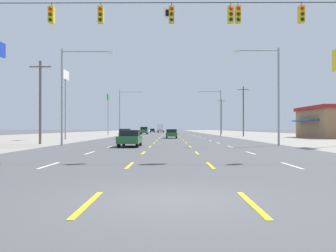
{
  "coord_description": "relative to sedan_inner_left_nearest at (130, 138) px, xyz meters",
  "views": [
    {
      "loc": [
        0.01,
        -7.77,
        1.62
      ],
      "look_at": [
        -0.35,
        49.45,
        1.99
      ],
      "focal_mm": 36.52,
      "sensor_mm": 36.0,
      "label": 1
    }
  ],
  "objects": [
    {
      "name": "ground_plane",
      "position": [
        3.51,
        43.86,
        -0.76
      ],
      "size": [
        572.0,
        572.0,
        0.0
      ],
      "primitive_type": "plane",
      "color": "#4C4C4F"
    },
    {
      "name": "lot_apron_left",
      "position": [
        -21.24,
        43.86,
        -0.75
      ],
      "size": [
        28.0,
        440.0,
        0.01
      ],
      "primitive_type": "cube",
      "color": "gray",
      "rests_on": "ground"
    },
    {
      "name": "lot_apron_right",
      "position": [
        28.26,
        43.86,
        -0.75
      ],
      "size": [
        28.0,
        440.0,
        0.01
      ],
      "primitive_type": "cube",
      "color": "gray",
      "rests_on": "ground"
    },
    {
      "name": "lane_markings",
      "position": [
        3.51,
        82.36,
        -0.75
      ],
      "size": [
        10.64,
        227.6,
        0.01
      ],
      "color": "white",
      "rests_on": "ground"
    },
    {
      "name": "signal_span_wire",
      "position": [
        3.71,
        -11.19,
        5.09
      ],
      "size": [
        27.04,
        0.53,
        9.6
      ],
      "color": "brown",
      "rests_on": "ground"
    },
    {
      "name": "sedan_inner_left_nearest",
      "position": [
        0.0,
        0.0,
        0.0
      ],
      "size": [
        1.8,
        4.5,
        1.46
      ],
      "color": "#235B2D",
      "rests_on": "ground"
    },
    {
      "name": "hatchback_far_left_near",
      "position": [
        -3.3,
        22.1,
        0.03
      ],
      "size": [
        1.72,
        3.9,
        1.54
      ],
      "color": "silver",
      "rests_on": "ground"
    },
    {
      "name": "sedan_center_turn_mid",
      "position": [
        3.74,
        25.27,
        0.0
      ],
      "size": [
        1.8,
        4.5,
        1.46
      ],
      "color": "#235B2D",
      "rests_on": "ground"
    },
    {
      "name": "suv_far_left_midfar",
      "position": [
        -3.45,
        61.54,
        0.27
      ],
      "size": [
        1.98,
        4.9,
        1.98
      ],
      "color": "#235B2D",
      "rests_on": "ground"
    },
    {
      "name": "box_truck_inner_left_far",
      "position": [
        -0.16,
        102.36,
        1.08
      ],
      "size": [
        2.4,
        7.2,
        3.23
      ],
      "color": "#4C196B",
      "rests_on": "ground"
    },
    {
      "name": "sedan_far_left_farther",
      "position": [
        -3.4,
        104.04,
        0.0
      ],
      "size": [
        1.8,
        4.5,
        1.46
      ],
      "color": "navy",
      "rests_on": "ground"
    },
    {
      "name": "pole_sign_left_row_1",
      "position": [
        -11.6,
        19.19,
        6.83
      ],
      "size": [
        0.24,
        2.58,
        9.96
      ],
      "color": "gray",
      "rests_on": "ground"
    },
    {
      "name": "pole_sign_left_row_2",
      "position": [
        -11.11,
        50.32,
        6.22
      ],
      "size": [
        0.24,
        1.82,
        9.61
      ],
      "color": "gray",
      "rests_on": "ground"
    },
    {
      "name": "streetlight_left_row_0",
      "position": [
        -6.07,
        1.99,
        4.63
      ],
      "size": [
        4.92,
        0.26,
        9.07
      ],
      "color": "gray",
      "rests_on": "ground"
    },
    {
      "name": "streetlight_right_row_0",
      "position": [
        13.18,
        1.99,
        4.6
      ],
      "size": [
        4.34,
        0.26,
        9.14
      ],
      "color": "gray",
      "rests_on": "ground"
    },
    {
      "name": "streetlight_left_row_1",
      "position": [
        -6.04,
        38.51,
        4.7
      ],
      "size": [
        5.13,
        0.26,
        9.17
      ],
      "color": "gray",
      "rests_on": "ground"
    },
    {
      "name": "streetlight_right_row_1",
      "position": [
        13.13,
        38.51,
        4.71
      ],
      "size": [
        4.72,
        0.26,
        9.27
      ],
      "color": "gray",
      "rests_on": "ground"
    },
    {
      "name": "utility_pole_left_row_0",
      "position": [
        -9.73,
        4.75,
        3.68
      ],
      "size": [
        2.2,
        0.26,
        8.49
      ],
      "color": "brown",
      "rests_on": "ground"
    },
    {
      "name": "utility_pole_right_row_1",
      "position": [
        17.9,
        37.12,
        4.34
      ],
      "size": [
        2.2,
        0.26,
        9.8
      ],
      "color": "brown",
      "rests_on": "ground"
    },
    {
      "name": "utility_pole_right_row_2",
      "position": [
        18.21,
        67.8,
        4.46
      ],
      "size": [
        2.2,
        0.26,
        10.04
      ],
      "color": "brown",
      "rests_on": "ground"
    }
  ]
}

